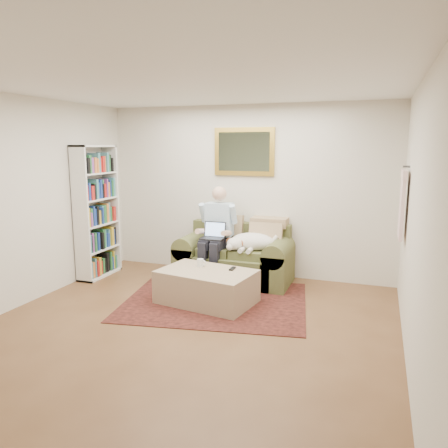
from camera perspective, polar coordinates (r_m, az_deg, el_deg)
The scene contains 12 objects.
room_shell at distance 4.74m, azimuth -4.57°, elevation 1.80°, with size 4.51×5.00×2.61m.
rug at distance 5.74m, azimuth -1.14°, elevation -10.04°, with size 2.30×1.84×0.01m, color black.
sofa at distance 6.50m, azimuth 1.41°, elevation -4.98°, with size 1.67×0.85×1.00m.
seated_man at distance 6.35m, azimuth -1.15°, elevation -1.52°, with size 0.55×0.78×1.40m, color #8CB8D8, non-canonical shape.
laptop at distance 6.28m, azimuth -1.36°, elevation -1.32°, with size 0.32×0.26×0.23m.
sleeping_dog at distance 6.26m, azimuth 3.78°, elevation -2.31°, with size 0.69×0.43×0.25m, color white, non-canonical shape.
ottoman at distance 5.63m, azimuth -2.27°, elevation -8.19°, with size 1.17×0.75×0.43m, color tan.
coffee_mug at distance 5.75m, azimuth -3.11°, elevation -5.07°, with size 0.08×0.08×0.10m, color white.
tv_remote at distance 5.62m, azimuth 1.11°, elevation -5.85°, with size 0.05×0.15×0.02m, color black.
bookshelf at distance 6.90m, azimuth -16.30°, elevation 1.54°, with size 0.28×0.80×2.00m, color white, non-canonical shape.
wall_mirror at distance 6.68m, azimuth 2.63°, elevation 9.42°, with size 0.94×0.04×0.72m.
hanging_shirt at distance 5.56m, azimuth 22.26°, elevation 2.84°, with size 0.06×0.52×0.90m, color #F8CCD1, non-canonical shape.
Camera 1 is at (1.92, -3.92, 1.99)m, focal length 35.00 mm.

